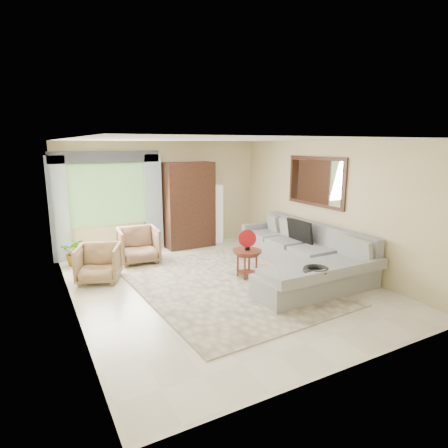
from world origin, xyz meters
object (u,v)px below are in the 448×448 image
potted_plant (76,252)px  floor_lamp (217,214)px  armoire (189,205)px  coffee_table (247,263)px  sectional_sofa (304,259)px  tv_screen (300,231)px  armchair_left (99,263)px  armchair_right (139,245)px

potted_plant → floor_lamp: bearing=5.1°
armoire → coffee_table: bearing=-88.7°
coffee_table → floor_lamp: (0.74, 2.69, 0.46)m
sectional_sofa → potted_plant: size_ratio=5.80×
sectional_sofa → armoire: size_ratio=1.65×
potted_plant → tv_screen: bearing=-27.1°
floor_lamp → coffee_table: bearing=-105.4°
armchair_left → armoire: size_ratio=0.36×
armoire → armchair_left: bearing=-149.4°
armchair_left → tv_screen: bearing=8.4°
sectional_sofa → coffee_table: size_ratio=6.24×
coffee_table → armchair_right: (-1.55, 1.96, 0.09)m
armoire → armchair_right: bearing=-155.6°
coffee_table → floor_lamp: size_ratio=0.37×
sectional_sofa → armchair_right: 3.52m
tv_screen → armchair_left: size_ratio=0.97×
tv_screen → armoire: size_ratio=0.35×
tv_screen → coffee_table: bearing=-171.5°
coffee_table → floor_lamp: floor_lamp is taller
potted_plant → armoire: armoire is taller
sectional_sofa → coffee_table: (-1.18, 0.26, 0.01)m
tv_screen → coffee_table: (-1.44, -0.22, -0.43)m
armchair_right → armoire: bearing=29.5°
armoire → floor_lamp: 0.86m
sectional_sofa → floor_lamp: floor_lamp is taller
armchair_left → floor_lamp: 3.63m
armchair_left → armchair_right: size_ratio=0.91×
coffee_table → armchair_right: armchair_right is taller
sectional_sofa → armoire: bearing=113.1°
sectional_sofa → armchair_right: sectional_sofa is taller
potted_plant → coffee_table: bearing=-40.5°
armchair_left → armoire: (2.47, 1.46, 0.70)m
armchair_left → coffee_table: bearing=-2.9°
sectional_sofa → armchair_right: size_ratio=4.11×
sectional_sofa → armchair_right: bearing=140.8°
armchair_right → floor_lamp: floor_lamp is taller
armchair_left → potted_plant: armchair_left is taller
armoire → sectional_sofa: bearing=-66.9°
coffee_table → armchair_left: size_ratio=0.72×
floor_lamp → armchair_right: bearing=-162.2°
sectional_sofa → floor_lamp: 3.03m
coffee_table → armchair_left: (-2.53, 1.17, 0.06)m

